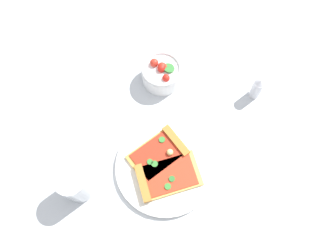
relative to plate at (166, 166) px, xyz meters
name	(u,v)px	position (x,y,z in m)	size (l,w,h in m)	color
ground_plane	(168,157)	(0.02, 0.02, -0.01)	(2.40, 2.40, 0.00)	silver
plate	(166,166)	(0.00, 0.00, 0.00)	(0.26, 0.26, 0.01)	white
pizza_slice_near	(164,177)	(-0.02, -0.02, 0.01)	(0.18, 0.14, 0.02)	#E5B256
pizza_slice_far	(161,152)	(0.01, 0.03, 0.01)	(0.14, 0.10, 0.02)	gold
salad_bowl	(162,73)	(0.15, 0.22, 0.03)	(0.11, 0.11, 0.07)	white
soda_glass	(76,185)	(-0.21, 0.09, 0.04)	(0.07, 0.07, 0.11)	silver
pepper_shaker	(258,88)	(0.33, 0.02, 0.03)	(0.03, 0.03, 0.08)	silver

